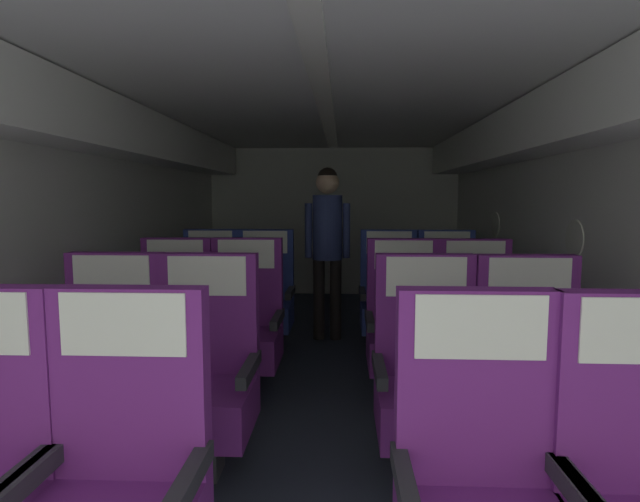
% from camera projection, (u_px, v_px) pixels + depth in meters
% --- Properties ---
extents(ground, '(3.72, 7.54, 0.02)m').
position_uv_depth(ground, '(323.00, 389.00, 3.61)').
color(ground, '#2D3342').
extents(fuselage_shell, '(3.60, 7.19, 2.11)m').
position_uv_depth(fuselage_shell, '(325.00, 173.00, 3.70)').
color(fuselage_shell, silver).
rests_on(fuselage_shell, ground).
extents(seat_a_left_aisle, '(0.53, 0.49, 1.07)m').
position_uv_depth(seat_a_left_aisle, '(116.00, 497.00, 1.52)').
color(seat_a_left_aisle, '#38383D').
rests_on(seat_a_left_aisle, ground).
extents(seat_b_left_window, '(0.53, 0.49, 1.07)m').
position_uv_depth(seat_b_left_window, '(107.00, 377.00, 2.53)').
color(seat_b_left_window, '#38383D').
rests_on(seat_b_left_window, ground).
extents(seat_b_left_aisle, '(0.53, 0.49, 1.07)m').
position_uv_depth(seat_b_left_aisle, '(204.00, 380.00, 2.49)').
color(seat_b_left_aisle, '#38383D').
rests_on(seat_b_left_aisle, ground).
extents(seat_b_right_aisle, '(0.53, 0.49, 1.07)m').
position_uv_depth(seat_b_right_aisle, '(532.00, 385.00, 2.42)').
color(seat_b_right_aisle, '#38383D').
rests_on(seat_b_right_aisle, ground).
extents(seat_b_right_window, '(0.53, 0.49, 1.07)m').
position_uv_depth(seat_b_right_window, '(427.00, 382.00, 2.46)').
color(seat_b_right_window, '#38383D').
rests_on(seat_b_right_window, ground).
extents(seat_c_left_window, '(0.53, 0.49, 1.07)m').
position_uv_depth(seat_c_left_window, '(173.00, 328.00, 3.49)').
color(seat_c_left_window, '#38383D').
rests_on(seat_c_left_window, ground).
extents(seat_c_left_aisle, '(0.53, 0.49, 1.07)m').
position_uv_depth(seat_c_left_aisle, '(245.00, 328.00, 3.48)').
color(seat_c_left_aisle, '#38383D').
rests_on(seat_c_left_aisle, ground).
extents(seat_c_right_aisle, '(0.53, 0.49, 1.07)m').
position_uv_depth(seat_c_right_aisle, '(477.00, 331.00, 3.40)').
color(seat_c_right_aisle, '#38383D').
rests_on(seat_c_right_aisle, ground).
extents(seat_c_right_window, '(0.53, 0.49, 1.07)m').
position_uv_depth(seat_c_right_window, '(404.00, 330.00, 3.42)').
color(seat_c_right_window, '#38383D').
rests_on(seat_c_right_window, ground).
extents(seat_d_left_window, '(0.53, 0.49, 1.07)m').
position_uv_depth(seat_d_left_window, '(209.00, 300.00, 4.47)').
color(seat_d_left_window, '#38383D').
rests_on(seat_d_left_window, ground).
extents(seat_d_left_aisle, '(0.53, 0.49, 1.07)m').
position_uv_depth(seat_d_left_aisle, '(264.00, 300.00, 4.44)').
color(seat_d_left_aisle, '#38383D').
rests_on(seat_d_left_aisle, ground).
extents(seat_d_right_aisle, '(0.53, 0.49, 1.07)m').
position_uv_depth(seat_d_right_aisle, '(448.00, 302.00, 4.36)').
color(seat_d_right_aisle, '#38383D').
rests_on(seat_d_right_aisle, ground).
extents(seat_d_right_window, '(0.53, 0.49, 1.07)m').
position_uv_depth(seat_d_right_window, '(389.00, 301.00, 4.39)').
color(seat_d_right_window, '#38383D').
rests_on(seat_d_right_window, ground).
extents(flight_attendant, '(0.43, 0.28, 1.64)m').
position_uv_depth(flight_attendant, '(327.00, 234.00, 4.75)').
color(flight_attendant, black).
rests_on(flight_attendant, ground).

